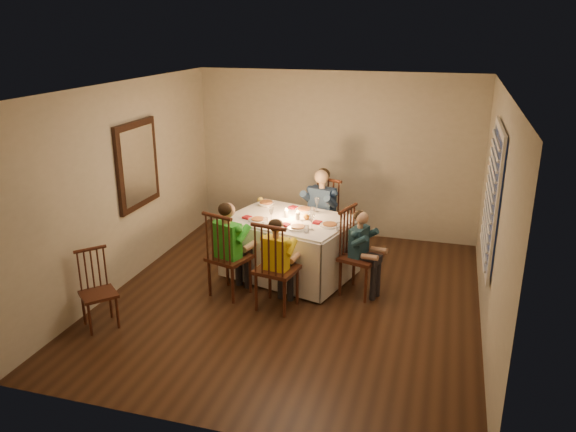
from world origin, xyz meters
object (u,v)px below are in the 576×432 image
(chair_near_left, at_px, (231,294))
(child_yellow, at_px, (277,307))
(child_green, at_px, (231,294))
(child_teal, at_px, (359,293))
(adult, at_px, (320,254))
(chair_adult, at_px, (320,254))
(chair_end, at_px, (359,293))
(chair_near_right, at_px, (277,307))
(chair_extra, at_px, (102,326))
(dining_table, at_px, (290,235))
(serving_bowl, at_px, (266,204))

(chair_near_left, distance_m, child_yellow, 0.70)
(child_green, xyz_separation_m, child_teal, (1.57, 0.48, 0.00))
(child_yellow, bearing_deg, adult, -84.28)
(chair_adult, xyz_separation_m, adult, (0.00, 0.00, 0.00))
(chair_adult, bearing_deg, chair_end, -37.90)
(chair_near_right, bearing_deg, chair_near_left, -4.61)
(chair_extra, bearing_deg, dining_table, 0.69)
(chair_extra, bearing_deg, chair_near_left, -1.88)
(chair_near_left, distance_m, chair_end, 1.64)
(child_teal, bearing_deg, serving_bowl, 81.79)
(dining_table, relative_size, child_yellow, 1.60)
(chair_end, distance_m, adult, 1.37)
(chair_extra, bearing_deg, adult, 7.15)
(chair_end, xyz_separation_m, child_green, (-1.57, -0.48, 0.00))
(chair_extra, distance_m, child_green, 1.60)
(dining_table, bearing_deg, chair_extra, -115.52)
(chair_adult, bearing_deg, child_yellow, -76.22)
(child_teal, bearing_deg, child_yellow, 142.82)
(dining_table, relative_size, adult, 1.40)
(chair_near_right, height_order, chair_end, same)
(child_green, bearing_deg, adult, -99.15)
(child_yellow, bearing_deg, chair_adult, -84.28)
(serving_bowl, bearing_deg, chair_extra, -117.44)
(child_yellow, bearing_deg, child_green, -4.61)
(child_yellow, height_order, child_teal, child_yellow)
(chair_adult, height_order, chair_end, same)
(chair_end, bearing_deg, serving_bowl, 81.79)
(dining_table, distance_m, chair_extra, 2.62)
(serving_bowl, bearing_deg, chair_end, -25.16)
(chair_adult, relative_size, child_teal, 1.02)
(chair_adult, height_order, adult, adult)
(dining_table, height_order, chair_end, dining_table)
(adult, bearing_deg, chair_extra, -106.83)
(dining_table, height_order, chair_extra, dining_table)
(adult, xyz_separation_m, child_yellow, (-0.12, -1.78, 0.00))
(chair_near_right, bearing_deg, adult, -84.28)
(chair_adult, height_order, child_yellow, child_yellow)
(child_yellow, xyz_separation_m, serving_bowl, (-0.57, 1.34, 0.86))
(chair_near_left, bearing_deg, serving_bowl, -77.85)
(chair_extra, height_order, serving_bowl, serving_bowl)
(chair_near_left, relative_size, child_teal, 1.02)
(chair_end, height_order, adult, adult)
(dining_table, distance_m, child_teal, 1.20)
(chair_adult, distance_m, chair_end, 1.37)
(serving_bowl, bearing_deg, child_yellow, -66.82)
(child_green, bearing_deg, serving_bowl, -77.85)
(chair_near_right, distance_m, adult, 1.78)
(chair_extra, xyz_separation_m, child_yellow, (1.78, 0.99, 0.00))
(chair_adult, relative_size, chair_extra, 1.24)
(chair_adult, distance_m, chair_near_left, 1.79)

